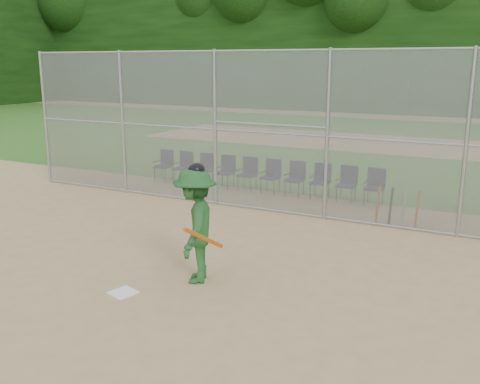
% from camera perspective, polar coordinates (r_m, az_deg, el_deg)
% --- Properties ---
extents(ground, '(100.00, 100.00, 0.00)m').
position_cam_1_polar(ground, '(9.21, -7.22, -9.97)').
color(ground, tan).
rests_on(ground, ground).
extents(grass_strip, '(100.00, 100.00, 0.00)m').
position_cam_1_polar(grass_strip, '(25.65, 16.04, 4.91)').
color(grass_strip, '#2E5E1C').
rests_on(grass_strip, ground).
extents(dirt_patch_far, '(24.00, 24.00, 0.00)m').
position_cam_1_polar(dirt_patch_far, '(25.65, 16.04, 4.92)').
color(dirt_patch_far, tan).
rests_on(dirt_patch_far, ground).
extents(backstop_fence, '(16.09, 0.09, 4.00)m').
position_cam_1_polar(backstop_fence, '(12.97, 5.07, 6.50)').
color(backstop_fence, gray).
rests_on(backstop_fence, ground).
extents(treeline, '(81.00, 60.00, 11.00)m').
position_cam_1_polar(treeline, '(27.42, 17.69, 16.87)').
color(treeline, black).
rests_on(treeline, ground).
extents(home_plate, '(0.48, 0.48, 0.02)m').
position_cam_1_polar(home_plate, '(9.09, -12.35, -10.44)').
color(home_plate, white).
rests_on(home_plate, ground).
extents(batter_at_plate, '(1.17, 1.50, 2.07)m').
position_cam_1_polar(batter_at_plate, '(9.07, -4.79, -3.51)').
color(batter_at_plate, '#215324').
rests_on(batter_at_plate, ground).
extents(spare_bats, '(0.96, 0.34, 0.84)m').
position_cam_1_polar(spare_bats, '(12.93, 16.42, -1.51)').
color(spare_bats, '#D84C14').
rests_on(spare_bats, ground).
extents(chair_0, '(0.54, 0.52, 0.96)m').
position_cam_1_polar(chair_0, '(17.19, -8.19, 2.81)').
color(chair_0, black).
rests_on(chair_0, ground).
extents(chair_1, '(0.54, 0.52, 0.96)m').
position_cam_1_polar(chair_1, '(16.78, -6.10, 2.61)').
color(chair_1, black).
rests_on(chair_1, ground).
extents(chair_2, '(0.54, 0.52, 0.96)m').
position_cam_1_polar(chair_2, '(16.39, -3.92, 2.39)').
color(chair_2, black).
rests_on(chair_2, ground).
extents(chair_3, '(0.54, 0.52, 0.96)m').
position_cam_1_polar(chair_3, '(16.02, -1.63, 2.16)').
color(chair_3, black).
rests_on(chair_3, ground).
extents(chair_4, '(0.54, 0.52, 0.96)m').
position_cam_1_polar(chair_4, '(15.68, 0.76, 1.91)').
color(chair_4, black).
rests_on(chair_4, ground).
extents(chair_5, '(0.54, 0.52, 0.96)m').
position_cam_1_polar(chair_5, '(15.38, 3.25, 1.65)').
color(chair_5, black).
rests_on(chair_5, ground).
extents(chair_6, '(0.54, 0.52, 0.96)m').
position_cam_1_polar(chair_6, '(15.10, 5.84, 1.38)').
color(chair_6, black).
rests_on(chair_6, ground).
extents(chair_7, '(0.54, 0.52, 0.96)m').
position_cam_1_polar(chair_7, '(14.85, 8.52, 1.09)').
color(chair_7, black).
rests_on(chair_7, ground).
extents(chair_8, '(0.54, 0.52, 0.96)m').
position_cam_1_polar(chair_8, '(14.64, 11.28, 0.79)').
color(chair_8, black).
rests_on(chair_8, ground).
extents(chair_9, '(0.54, 0.52, 0.96)m').
position_cam_1_polar(chair_9, '(14.46, 14.12, 0.48)').
color(chair_9, black).
rests_on(chair_9, ground).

